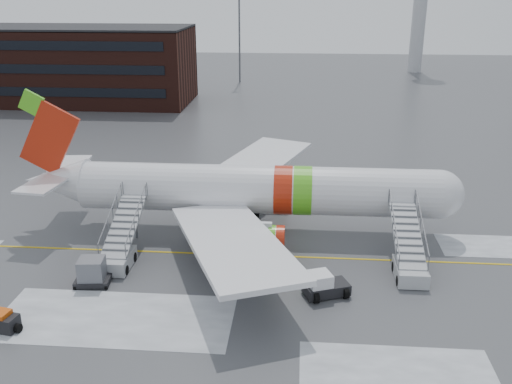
# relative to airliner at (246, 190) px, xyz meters

# --- Properties ---
(ground) EXTENTS (260.00, 260.00, 0.00)m
(ground) POSITION_rel_airliner_xyz_m (-0.53, -3.64, -3.42)
(ground) COLOR #494C4F
(ground) RESTS_ON ground
(airliner) EXTENTS (35.03, 32.97, 11.18)m
(airliner) POSITION_rel_airliner_xyz_m (0.00, 0.00, 0.00)
(airliner) COLOR white
(airliner) RESTS_ON ground
(airstair_fwd) EXTENTS (2.05, 7.70, 3.48)m
(airstair_fwd) POSITION_rel_airliner_xyz_m (11.79, -6.54, -2.35)
(airstair_fwd) COLOR #A9ACB0
(airstair_fwd) RESTS_ON ground
(airstair_aft) EXTENTS (2.05, 7.70, 3.48)m
(airstair_aft) POSITION_rel_airliner_xyz_m (-8.39, -6.54, -2.35)
(airstair_aft) COLOR #A5A8AC
(airstair_aft) RESTS_ON ground
(pushback_tug) EXTENTS (3.18, 2.81, 1.61)m
(pushback_tug) POSITION_rel_airliner_xyz_m (5.92, -9.95, -2.70)
(pushback_tug) COLOR black
(pushback_tug) RESTS_ON ground
(uld_container) EXTENTS (2.40, 1.86, 1.83)m
(uld_container) POSITION_rel_airliner_xyz_m (-9.27, -9.72, -2.56)
(uld_container) COLOR black
(uld_container) RESTS_ON ground
(baggage_tractor) EXTENTS (2.35, 1.35, 1.18)m
(baggage_tractor) POSITION_rel_airliner_xyz_m (-12.57, -15.33, -2.92)
(baggage_tractor) COLOR black
(baggage_tractor) RESTS_ON ground
(terminal_building) EXTENTS (62.00, 16.11, 12.30)m
(terminal_building) POSITION_rel_airliner_xyz_m (-45.53, 51.34, 2.78)
(terminal_building) COLOR #3F1E16
(terminal_building) RESTS_ON ground
(light_mast_far_n) EXTENTS (1.20, 1.20, 24.25)m
(light_mast_far_n) POSITION_rel_airliner_xyz_m (-8.53, 74.36, 10.42)
(light_mast_far_n) COLOR #595B60
(light_mast_far_n) RESTS_ON ground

